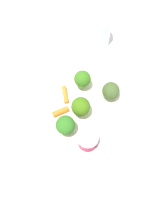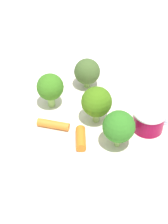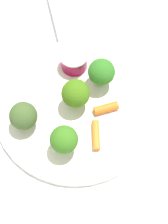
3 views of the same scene
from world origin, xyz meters
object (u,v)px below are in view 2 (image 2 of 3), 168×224
Objects in this scene: plate at (96,123)px; broccoli_floret_1 at (119,127)px; carrot_stick_0 at (83,139)px; carrot_stick_1 at (53,125)px; broccoli_floret_2 at (87,72)px; sauce_cup at (149,120)px; broccoli_floret_0 at (98,104)px; broccoli_floret_3 at (51,86)px.

broccoli_floret_1 is at bearing 146.43° from plate.
carrot_stick_0 is 0.83× the size of carrot_stick_1.
broccoli_floret_2 is 1.30× the size of carrot_stick_0.
sauce_cup is 0.08m from broccoli_floret_0.
broccoli_floret_2 is 0.14m from carrot_stick_0.
broccoli_floret_0 reaches higher than broccoli_floret_2.
plate is 0.07m from carrot_stick_1.
sauce_cup reaches higher than carrot_stick_0.
broccoli_floret_0 is (-0.00, 0.00, 0.04)m from plate.
broccoli_floret_2 is 0.12m from carrot_stick_1.
broccoli_floret_3 is at bearing -1.93° from plate.
broccoli_floret_2 reaches higher than plate.
sauce_cup is 0.98× the size of carrot_stick_1.
broccoli_floret_0 is 1.15× the size of broccoli_floret_2.
carrot_stick_1 is at bearing 36.41° from broccoli_floret_0.
carrot_stick_0 is at bearing 94.34° from plate.
broccoli_floret_3 reaches higher than sauce_cup.
broccoli_floret_1 reaches higher than broccoli_floret_2.
sauce_cup reaches higher than plate.
broccoli_floret_2 is at bearing -53.86° from broccoli_floret_0.
carrot_stick_1 is (-0.03, 0.05, -0.03)m from broccoli_floret_3.
carrot_stick_1 is (0.06, -0.01, -0.00)m from carrot_stick_0.
plate is 4.69× the size of broccoli_floret_3.
plate is 6.76× the size of carrot_stick_0.
broccoli_floret_2 is (0.06, -0.08, -0.01)m from broccoli_floret_0.
sauce_cup is at bearing -165.14° from plate.
broccoli_floret_0 is at bearing -143.59° from carrot_stick_1.
broccoli_floret_0 is 0.08m from carrot_stick_1.
sauce_cup is at bearing -173.61° from broccoli_floret_3.
broccoli_floret_3 is 1.44× the size of carrot_stick_0.
broccoli_floret_2 is at bearing -45.98° from broccoli_floret_1.
broccoli_floret_1 is (0.03, 0.05, 0.02)m from sauce_cup.
broccoli_floret_3 reaches higher than broccoli_floret_2.
broccoli_floret_3 is (0.03, 0.07, 0.01)m from broccoli_floret_2.
plate is at bearing 178.07° from broccoli_floret_3.
broccoli_floret_0 is 1.03× the size of broccoli_floret_3.
carrot_stick_0 is at bearing 44.46° from sauce_cup.
carrot_stick_0 is (-0.09, 0.05, -0.03)m from broccoli_floret_3.
broccoli_floret_3 reaches higher than carrot_stick_0.
broccoli_floret_2 is at bearing -54.18° from plate.
broccoli_floret_0 is at bearing -32.28° from broccoli_floret_1.
sauce_cup is 0.06m from broccoli_floret_1.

